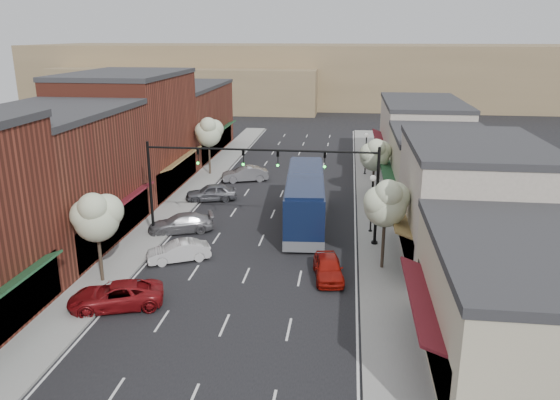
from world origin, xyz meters
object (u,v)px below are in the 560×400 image
(parked_car_c, at_px, (181,223))
(coach_bus, at_px, (305,198))
(tree_right_far, at_px, (375,154))
(tree_left_far, at_px, (209,132))
(lamp_post_near, at_px, (372,194))
(signal_mast_left, at_px, (182,175))
(lamp_post_far, at_px, (366,147))
(tree_left_near, at_px, (96,216))
(parked_car_b, at_px, (179,251))
(parked_car_e, at_px, (245,174))
(red_hatchback, at_px, (328,268))
(tree_right_near, at_px, (386,202))
(parked_car_d, at_px, (211,192))
(signal_mast_right, at_px, (342,181))
(parked_car_a, at_px, (116,296))

(parked_car_c, bearing_deg, coach_bus, 88.68)
(tree_right_far, relative_size, tree_left_far, 0.89)
(lamp_post_near, distance_m, parked_car_c, 14.27)
(signal_mast_left, height_order, lamp_post_far, signal_mast_left)
(parked_car_c, bearing_deg, tree_left_near, -33.10)
(coach_bus, relative_size, parked_car_c, 2.71)
(parked_car_b, height_order, parked_car_e, parked_car_e)
(tree_left_far, xyz_separation_m, parked_car_e, (4.05, -1.98, -3.85))
(signal_mast_left, xyz_separation_m, parked_car_e, (1.42, 15.96, -3.87))
(tree_left_near, xyz_separation_m, tree_left_far, (-0.00, 26.00, 0.38))
(tree_left_far, relative_size, parked_car_b, 1.51)
(tree_right_far, height_order, tree_left_near, tree_left_near)
(red_hatchback, bearing_deg, lamp_post_near, 63.33)
(tree_right_near, bearing_deg, tree_right_far, 90.00)
(red_hatchback, bearing_deg, parked_car_e, 104.98)
(lamp_post_far, bearing_deg, parked_car_c, -126.29)
(signal_mast_left, relative_size, red_hatchback, 1.99)
(parked_car_b, relative_size, parked_car_d, 0.91)
(lamp_post_near, relative_size, parked_car_c, 0.92)
(signal_mast_right, distance_m, tree_left_far, 22.68)
(lamp_post_far, height_order, coach_bus, lamp_post_far)
(coach_bus, xyz_separation_m, parked_car_b, (-7.54, -8.34, -1.37))
(tree_left_near, bearing_deg, parked_car_d, 82.21)
(tree_right_far, distance_m, red_hatchback, 18.33)
(red_hatchback, relative_size, parked_car_b, 1.02)
(signal_mast_left, distance_m, tree_left_near, 8.48)
(tree_right_near, height_order, red_hatchback, tree_right_near)
(parked_car_d, distance_m, parked_car_e, 7.12)
(tree_left_near, height_order, parked_car_a, tree_left_near)
(signal_mast_right, distance_m, parked_car_e, 19.14)
(tree_left_near, bearing_deg, signal_mast_left, 71.90)
(lamp_post_near, height_order, parked_car_a, lamp_post_near)
(signal_mast_right, distance_m, red_hatchback, 7.00)
(parked_car_c, distance_m, parked_car_d, 8.12)
(parked_car_e, bearing_deg, parked_car_b, -20.39)
(tree_left_far, height_order, parked_car_a, tree_left_far)
(coach_bus, distance_m, parked_car_b, 11.33)
(lamp_post_near, bearing_deg, lamp_post_far, 90.00)
(tree_right_near, xyz_separation_m, parked_car_d, (-14.26, 13.11, -3.69))
(tree_left_far, bearing_deg, parked_car_b, -81.08)
(signal_mast_right, height_order, tree_left_near, signal_mast_right)
(tree_left_near, distance_m, lamp_post_far, 32.35)
(tree_left_near, distance_m, parked_car_a, 4.95)
(tree_left_near, xyz_separation_m, parked_car_b, (3.49, 3.73, -3.55))
(tree_left_far, bearing_deg, tree_right_far, -19.87)
(parked_car_b, bearing_deg, tree_left_far, 162.81)
(parked_car_b, distance_m, parked_car_e, 20.29)
(parked_car_b, relative_size, parked_car_c, 0.84)
(red_hatchback, bearing_deg, parked_car_c, 141.11)
(lamp_post_near, bearing_deg, coach_bus, 163.17)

